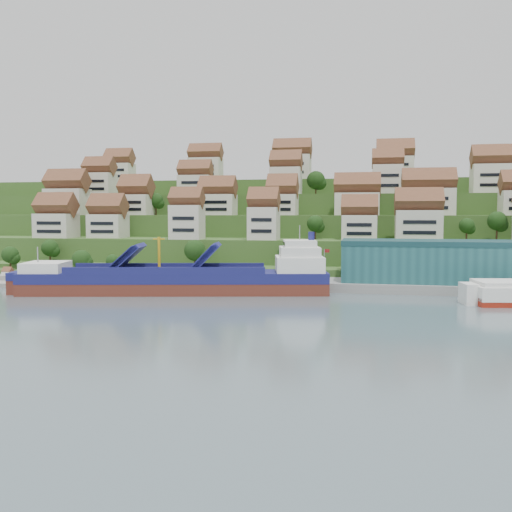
# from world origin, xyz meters

# --- Properties ---
(ground) EXTENTS (300.00, 300.00, 0.00)m
(ground) POSITION_xyz_m (0.00, 0.00, 0.00)
(ground) COLOR slate
(ground) RESTS_ON ground
(quay) EXTENTS (180.00, 14.00, 2.20)m
(quay) POSITION_xyz_m (20.00, 15.00, 1.10)
(quay) COLOR gray
(quay) RESTS_ON ground
(pebble_beach) EXTENTS (45.00, 20.00, 1.00)m
(pebble_beach) POSITION_xyz_m (-58.00, 12.00, 0.50)
(pebble_beach) COLOR gray
(pebble_beach) RESTS_ON ground
(hillside) EXTENTS (260.00, 128.00, 31.00)m
(hillside) POSITION_xyz_m (0.00, 103.55, 10.66)
(hillside) COLOR #2D4C1E
(hillside) RESTS_ON ground
(hillside_village) EXTENTS (158.92, 62.32, 29.13)m
(hillside_village) POSITION_xyz_m (1.77, 60.53, 24.33)
(hillside_village) COLOR beige
(hillside_village) RESTS_ON ground
(hillside_trees) EXTENTS (139.69, 62.43, 30.04)m
(hillside_trees) POSITION_xyz_m (0.34, 44.53, 16.62)
(hillside_trees) COLOR #1D4015
(hillside_trees) RESTS_ON ground
(warehouse) EXTENTS (60.00, 15.00, 10.00)m
(warehouse) POSITION_xyz_m (52.00, 17.00, 7.20)
(warehouse) COLOR #235C60
(warehouse) RESTS_ON quay
(flagpole) EXTENTS (1.28, 0.16, 8.00)m
(flagpole) POSITION_xyz_m (18.11, 10.00, 6.88)
(flagpole) COLOR gray
(flagpole) RESTS_ON quay
(beach_huts) EXTENTS (14.40, 3.70, 2.20)m
(beach_huts) POSITION_xyz_m (-60.00, 10.75, 2.10)
(beach_huts) COLOR white
(beach_huts) RESTS_ON pebble_beach
(cargo_ship) EXTENTS (71.71, 25.03, 15.64)m
(cargo_ship) POSITION_xyz_m (-14.07, 1.11, 3.04)
(cargo_ship) COLOR maroon
(cargo_ship) RESTS_ON ground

